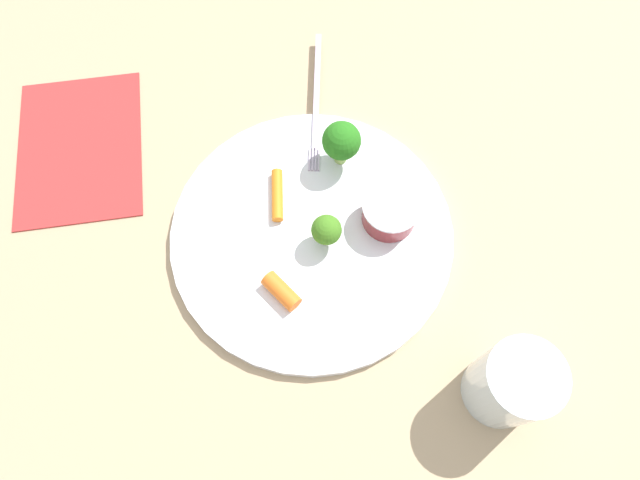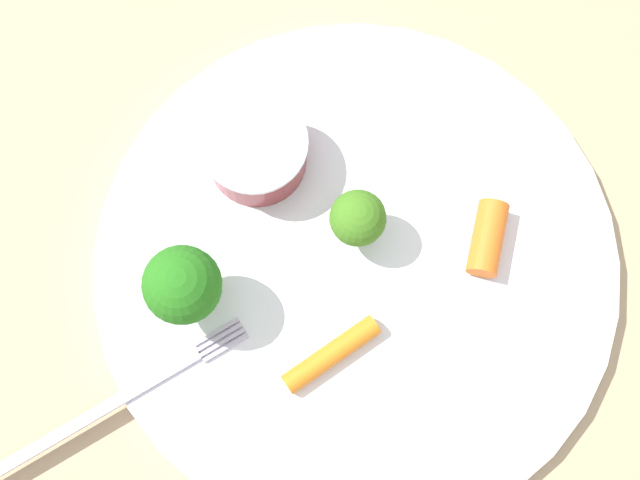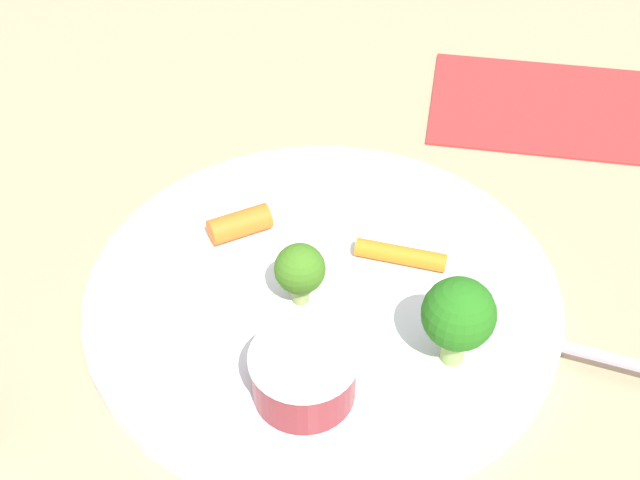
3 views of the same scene
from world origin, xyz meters
The scene contains 9 objects.
ground_plane centered at (0.00, 0.00, 0.00)m, with size 2.40×2.40×0.00m, color tan.
plate centered at (0.00, 0.00, 0.01)m, with size 0.30×0.30×0.01m, color white.
sauce_cup centered at (-0.03, 0.08, 0.03)m, with size 0.06×0.06×0.03m.
broccoli_floret_0 centered at (0.01, 0.02, 0.04)m, with size 0.03×0.03×0.04m.
broccoli_floret_1 centered at (-0.09, 0.01, 0.05)m, with size 0.04×0.04×0.06m.
carrot_stick_0 centered at (0.07, -0.02, 0.02)m, with size 0.02×0.02×0.04m, color orange.
carrot_stick_1 centered at (-0.03, -0.04, 0.02)m, with size 0.01×0.01×0.06m, color orange.
fork centered at (-0.16, -0.03, 0.01)m, with size 0.19×0.04×0.00m.
napkin centered at (-0.06, -0.28, 0.00)m, with size 0.20×0.14×0.00m, color #AD2F2E.
Camera 3 is at (-0.18, 0.32, 0.39)m, focal length 46.82 mm.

